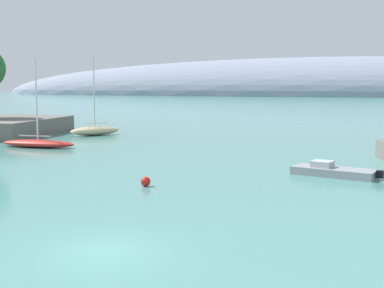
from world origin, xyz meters
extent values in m
plane|color=teal|center=(0.00, 0.00, 0.00)|extent=(600.00, 600.00, 0.00)
ellipsoid|color=gray|center=(21.70, 240.58, 0.00)|extent=(349.82, 69.16, 35.73)
ellipsoid|color=#C6B284|center=(-17.43, 38.95, 0.51)|extent=(5.47, 5.63, 1.02)
cylinder|color=silver|center=(-17.43, 38.95, 5.07)|extent=(0.16, 0.16, 8.12)
cube|color=silver|center=(-17.25, 39.15, 1.37)|extent=(1.88, 1.99, 0.10)
ellipsoid|color=red|center=(-17.94, 27.15, 0.36)|extent=(7.44, 2.25, 0.72)
cylinder|color=silver|center=(-17.94, 27.15, 4.46)|extent=(0.15, 0.15, 7.48)
cube|color=silver|center=(-18.27, 27.16, 1.07)|extent=(3.31, 0.26, 0.10)
cube|color=gray|center=(8.39, 17.83, 0.26)|extent=(5.63, 3.67, 0.52)
cube|color=black|center=(11.10, 16.83, 0.39)|extent=(0.54, 0.49, 0.47)
cube|color=#B2B7C1|center=(7.65, 18.10, 0.72)|extent=(1.60, 1.54, 0.40)
sphere|color=red|center=(-2.35, 11.72, 0.29)|extent=(0.57, 0.57, 0.57)
camera|label=1|loc=(7.28, -17.20, 6.00)|focal=49.76mm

